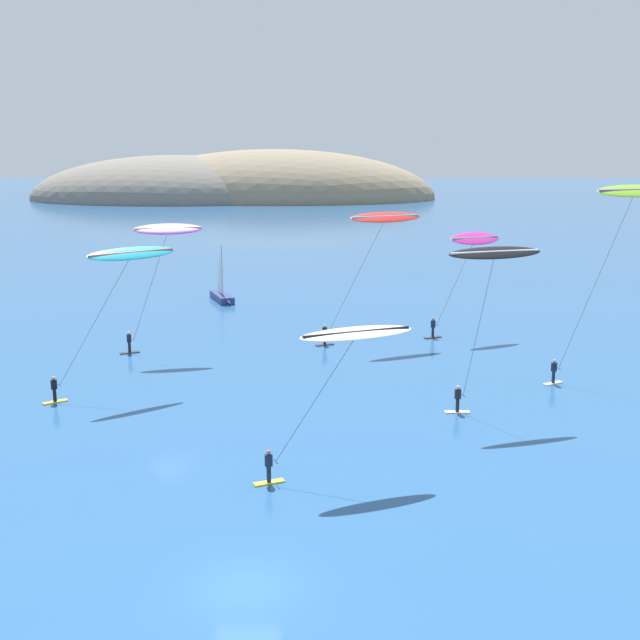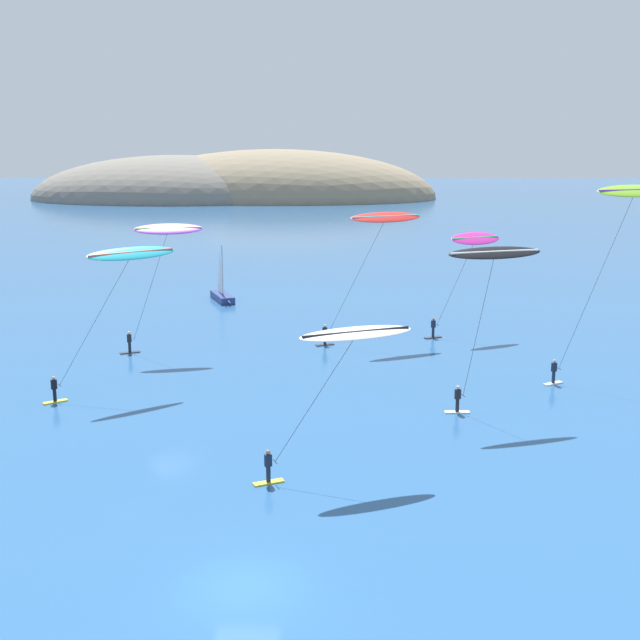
{
  "view_description": "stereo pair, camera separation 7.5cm",
  "coord_description": "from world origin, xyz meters",
  "px_view_note": "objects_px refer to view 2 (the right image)",
  "views": [
    {
      "loc": [
        3.13,
        -26.57,
        16.25
      ],
      "look_at": [
        2.4,
        25.79,
        4.24
      ],
      "focal_mm": 45.0,
      "sensor_mm": 36.0,
      "label": 1
    },
    {
      "loc": [
        3.2,
        -26.57,
        16.25
      ],
      "look_at": [
        2.4,
        25.79,
        4.24
      ],
      "focal_mm": 45.0,
      "sensor_mm": 36.0,
      "label": 2
    }
  ],
  "objects_px": {
    "kitesurfer_black": "(491,266)",
    "kitesurfer_white": "(349,344)",
    "kitesurfer_magenta": "(472,246)",
    "kitesurfer_red": "(382,225)",
    "kitesurfer_purple": "(165,238)",
    "kitesurfer_lime": "(629,206)",
    "kitesurfer_cyan": "(126,264)",
    "sailboat_near": "(223,295)"
  },
  "relations": [
    {
      "from": "kitesurfer_red",
      "to": "kitesurfer_purple",
      "type": "bearing_deg",
      "value": -166.71
    },
    {
      "from": "kitesurfer_red",
      "to": "kitesurfer_black",
      "type": "bearing_deg",
      "value": -72.74
    },
    {
      "from": "kitesurfer_cyan",
      "to": "kitesurfer_red",
      "type": "bearing_deg",
      "value": 37.69
    },
    {
      "from": "sailboat_near",
      "to": "kitesurfer_magenta",
      "type": "relative_size",
      "value": 0.68
    },
    {
      "from": "kitesurfer_cyan",
      "to": "kitesurfer_lime",
      "type": "relative_size",
      "value": 0.71
    },
    {
      "from": "sailboat_near",
      "to": "kitesurfer_lime",
      "type": "xyz_separation_m",
      "value": [
        30.52,
        -25.97,
        11.19
      ]
    },
    {
      "from": "kitesurfer_lime",
      "to": "kitesurfer_black",
      "type": "relative_size",
      "value": 1.32
    },
    {
      "from": "sailboat_near",
      "to": "kitesurfer_magenta",
      "type": "xyz_separation_m",
      "value": [
        22.55,
        -13.41,
        6.83
      ]
    },
    {
      "from": "sailboat_near",
      "to": "kitesurfer_white",
      "type": "distance_m",
      "value": 44.04
    },
    {
      "from": "kitesurfer_red",
      "to": "kitesurfer_lime",
      "type": "bearing_deg",
      "value": -34.14
    },
    {
      "from": "kitesurfer_magenta",
      "to": "kitesurfer_cyan",
      "type": "relative_size",
      "value": 0.92
    },
    {
      "from": "kitesurfer_cyan",
      "to": "kitesurfer_lime",
      "type": "distance_m",
      "value": 33.04
    },
    {
      "from": "kitesurfer_magenta",
      "to": "kitesurfer_purple",
      "type": "distance_m",
      "value": 24.85
    },
    {
      "from": "sailboat_near",
      "to": "kitesurfer_purple",
      "type": "distance_m",
      "value": 21.02
    },
    {
      "from": "kitesurfer_magenta",
      "to": "kitesurfer_red",
      "type": "relative_size",
      "value": 0.82
    },
    {
      "from": "kitesurfer_lime",
      "to": "kitesurfer_white",
      "type": "height_order",
      "value": "kitesurfer_lime"
    },
    {
      "from": "kitesurfer_cyan",
      "to": "kitesurfer_black",
      "type": "xyz_separation_m",
      "value": [
        22.56,
        -4.08,
        0.58
      ]
    },
    {
      "from": "kitesurfer_white",
      "to": "kitesurfer_black",
      "type": "relative_size",
      "value": 0.79
    },
    {
      "from": "kitesurfer_magenta",
      "to": "kitesurfer_white",
      "type": "distance_m",
      "value": 30.54
    },
    {
      "from": "kitesurfer_cyan",
      "to": "kitesurfer_black",
      "type": "relative_size",
      "value": 0.93
    },
    {
      "from": "kitesurfer_magenta",
      "to": "kitesurfer_black",
      "type": "bearing_deg",
      "value": -96.49
    },
    {
      "from": "kitesurfer_red",
      "to": "kitesurfer_white",
      "type": "relative_size",
      "value": 1.32
    },
    {
      "from": "kitesurfer_purple",
      "to": "kitesurfer_lime",
      "type": "distance_m",
      "value": 32.91
    },
    {
      "from": "sailboat_near",
      "to": "kitesurfer_cyan",
      "type": "xyz_separation_m",
      "value": [
        -2.22,
        -28.68,
        7.63
      ]
    },
    {
      "from": "kitesurfer_white",
      "to": "kitesurfer_black",
      "type": "height_order",
      "value": "kitesurfer_black"
    },
    {
      "from": "kitesurfer_cyan",
      "to": "sailboat_near",
      "type": "bearing_deg",
      "value": 85.58
    },
    {
      "from": "kitesurfer_cyan",
      "to": "kitesurfer_red",
      "type": "relative_size",
      "value": 0.9
    },
    {
      "from": "kitesurfer_magenta",
      "to": "kitesurfer_purple",
      "type": "height_order",
      "value": "kitesurfer_purple"
    },
    {
      "from": "sailboat_near",
      "to": "kitesurfer_white",
      "type": "relative_size",
      "value": 0.74
    },
    {
      "from": "kitesurfer_red",
      "to": "kitesurfer_black",
      "type": "xyz_separation_m",
      "value": [
        5.39,
        -17.35,
        -0.51
      ]
    },
    {
      "from": "kitesurfer_cyan",
      "to": "kitesurfer_red",
      "type": "xyz_separation_m",
      "value": [
        17.17,
        13.27,
        1.09
      ]
    },
    {
      "from": "kitesurfer_white",
      "to": "kitesurfer_black",
      "type": "xyz_separation_m",
      "value": [
        8.49,
        9.24,
        2.35
      ]
    },
    {
      "from": "kitesurfer_black",
      "to": "kitesurfer_cyan",
      "type": "bearing_deg",
      "value": 169.74
    },
    {
      "from": "kitesurfer_white",
      "to": "kitesurfer_black",
      "type": "distance_m",
      "value": 12.77
    },
    {
      "from": "kitesurfer_lime",
      "to": "kitesurfer_black",
      "type": "bearing_deg",
      "value": -146.27
    },
    {
      "from": "kitesurfer_black",
      "to": "kitesurfer_white",
      "type": "bearing_deg",
      "value": -132.59
    },
    {
      "from": "kitesurfer_purple",
      "to": "kitesurfer_lime",
      "type": "bearing_deg",
      "value": -11.72
    },
    {
      "from": "kitesurfer_red",
      "to": "kitesurfer_black",
      "type": "height_order",
      "value": "kitesurfer_red"
    },
    {
      "from": "kitesurfer_cyan",
      "to": "kitesurfer_purple",
      "type": "distance_m",
      "value": 9.4
    },
    {
      "from": "kitesurfer_magenta",
      "to": "kitesurfer_black",
      "type": "height_order",
      "value": "kitesurfer_black"
    },
    {
      "from": "kitesurfer_magenta",
      "to": "kitesurfer_lime",
      "type": "distance_m",
      "value": 15.5
    },
    {
      "from": "kitesurfer_purple",
      "to": "kitesurfer_lime",
      "type": "height_order",
      "value": "kitesurfer_lime"
    }
  ]
}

